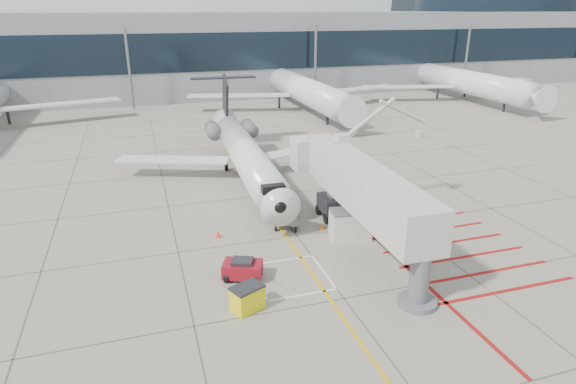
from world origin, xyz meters
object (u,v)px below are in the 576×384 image
object	(u,v)px
jet_bridge	(370,200)
spill_bin	(247,298)
regional_jet	(250,144)
pushback_tug	(243,268)

from	to	relation	value
jet_bridge	spill_bin	world-z (taller)	jet_bridge
jet_bridge	spill_bin	distance (m)	9.97
regional_jet	spill_bin	distance (m)	18.59
jet_bridge	pushback_tug	distance (m)	8.83
regional_jet	spill_bin	world-z (taller)	regional_jet
pushback_tug	spill_bin	distance (m)	3.10
jet_bridge	spill_bin	size ratio (longest dim) A/B	11.35
jet_bridge	pushback_tug	size ratio (longest dim) A/B	8.10
regional_jet	pushback_tug	bearing A→B (deg)	-102.61
spill_bin	jet_bridge	bearing A→B (deg)	-0.68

